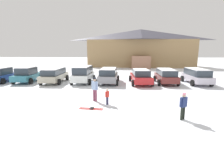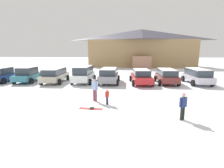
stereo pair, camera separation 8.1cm
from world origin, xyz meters
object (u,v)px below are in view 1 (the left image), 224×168
at_px(parked_maroon_van, 166,76).
at_px(skier_child_in_red_jacket, 107,96).
at_px(parked_white_suv, 83,74).
at_px(parked_red_sedan, 141,76).
at_px(parked_blue_hatchback, 1,75).
at_px(skier_adult_in_blue_parka, 95,88).
at_px(skier_teen_in_navy_coat, 183,105).
at_px(ski_lodge, 140,48).
at_px(parked_grey_wagon, 109,75).
at_px(parked_teal_hatchback, 27,75).
at_px(parked_beige_suv, 54,75).
at_px(pair_of_skis, 91,109).
at_px(parked_silver_wagon, 196,76).

height_order(parked_maroon_van, skier_child_in_red_jacket, parked_maroon_van).
xyz_separation_m(parked_white_suv, skier_child_in_red_jacket, (3.24, -7.72, -0.37)).
xyz_separation_m(parked_maroon_van, skier_child_in_red_jacket, (-5.63, -7.68, -0.25)).
relative_size(parked_white_suv, skier_child_in_red_jacket, 4.15).
xyz_separation_m(parked_red_sedan, parked_maroon_van, (2.71, 0.28, 0.06)).
xyz_separation_m(parked_blue_hatchback, skier_adult_in_blue_parka, (11.52, -6.82, 0.12)).
bearing_deg(skier_teen_in_navy_coat, ski_lodge, 88.34).
height_order(parked_white_suv, parked_grey_wagon, parked_white_suv).
distance_m(parked_teal_hatchback, parked_red_sedan, 12.44).
distance_m(parked_beige_suv, parked_white_suv, 3.16).
bearing_deg(parked_blue_hatchback, skier_teen_in_navy_coat, -30.97).
bearing_deg(parked_teal_hatchback, parked_blue_hatchback, -176.85).
distance_m(parked_blue_hatchback, skier_teen_in_navy_coat, 19.21).
bearing_deg(parked_blue_hatchback, pair_of_skis, -36.37).
distance_m(parked_white_suv, parked_silver_wagon, 12.04).
distance_m(parked_grey_wagon, parked_silver_wagon, 9.27).
bearing_deg(ski_lodge, pair_of_skis, -101.39).
relative_size(parked_beige_suv, parked_white_suv, 1.05).
height_order(parked_white_suv, pair_of_skis, parked_white_suv).
bearing_deg(parked_teal_hatchback, skier_adult_in_blue_parka, -39.08).
relative_size(parked_teal_hatchback, parked_maroon_van, 1.03).
bearing_deg(parked_red_sedan, parked_grey_wagon, 176.83).
relative_size(parked_blue_hatchback, skier_child_in_red_jacket, 3.96).
bearing_deg(parked_beige_suv, skier_adult_in_blue_parka, -51.20).
relative_size(parked_blue_hatchback, parked_white_suv, 0.95).
distance_m(ski_lodge, parked_white_suv, 21.97).
distance_m(ski_lodge, parked_grey_wagon, 21.24).
relative_size(ski_lodge, skier_child_in_red_jacket, 21.61).
bearing_deg(parked_white_suv, skier_teen_in_navy_coat, -54.08).
height_order(parked_white_suv, skier_adult_in_blue_parka, parked_white_suv).
relative_size(ski_lodge, parked_white_suv, 5.21).
relative_size(parked_blue_hatchback, skier_teen_in_navy_coat, 2.95).
relative_size(parked_teal_hatchback, skier_adult_in_blue_parka, 2.56).
bearing_deg(parked_maroon_van, ski_lodge, 92.05).
bearing_deg(skier_child_in_red_jacket, skier_teen_in_navy_coat, -29.92).
xyz_separation_m(parked_blue_hatchback, parked_beige_suv, (6.04, -0.00, 0.04)).
distance_m(parked_grey_wagon, skier_child_in_red_jacket, 7.61).
relative_size(parked_white_suv, skier_teen_in_navy_coat, 3.09).
bearing_deg(parked_silver_wagon, pair_of_skis, -138.30).
relative_size(parked_grey_wagon, pair_of_skis, 2.99).
relative_size(parked_beige_suv, parked_grey_wagon, 1.03).
xyz_separation_m(parked_grey_wagon, parked_maroon_van, (6.10, 0.09, -0.03)).
bearing_deg(skier_child_in_red_jacket, ski_lodge, 80.02).
bearing_deg(parked_beige_suv, parked_blue_hatchback, 179.95).
bearing_deg(parked_grey_wagon, parked_beige_suv, -179.68).
distance_m(parked_teal_hatchback, pair_of_skis, 12.24).
relative_size(ski_lodge, parked_blue_hatchback, 5.46).
relative_size(parked_silver_wagon, skier_child_in_red_jacket, 4.25).
bearing_deg(ski_lodge, skier_child_in_red_jacket, -99.98).
bearing_deg(parked_grey_wagon, skier_child_in_red_jacket, -86.43).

